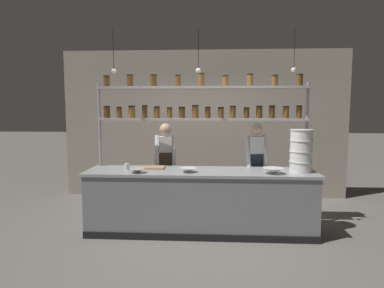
{
  "coord_description": "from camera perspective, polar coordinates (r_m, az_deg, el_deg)",
  "views": [
    {
      "loc": [
        0.17,
        -4.9,
        1.84
      ],
      "look_at": [
        -0.14,
        0.2,
        1.29
      ],
      "focal_mm": 32.0,
      "sensor_mm": 36.0,
      "label": 1
    }
  ],
  "objects": [
    {
      "name": "container_stack",
      "position": [
        5.09,
        17.72,
        -1.08
      ],
      "size": [
        0.32,
        0.32,
        0.61
      ],
      "color": "white",
      "rests_on": "prep_counter"
    },
    {
      "name": "pendant_light_row",
      "position": [
        4.94,
        1.51,
        12.46
      ],
      "size": [
        2.61,
        0.07,
        0.61
      ],
      "color": "black"
    },
    {
      "name": "spice_shelf_unit",
      "position": [
        5.24,
        1.51,
        6.26
      ],
      "size": [
        3.22,
        0.28,
        2.35
      ],
      "color": "#999BA0",
      "rests_on": "ground_plane"
    },
    {
      "name": "cutting_board",
      "position": [
        5.21,
        -6.78,
        -3.91
      ],
      "size": [
        0.4,
        0.26,
        0.02
      ],
      "color": "#A88456",
      "rests_on": "prep_counter"
    },
    {
      "name": "chef_left",
      "position": [
        5.87,
        -4.41,
        -3.16
      ],
      "size": [
        0.38,
        0.3,
        1.56
      ],
      "rotation": [
        0.0,
        0.0,
        0.11
      ],
      "color": "black",
      "rests_on": "ground_plane"
    },
    {
      "name": "prep_bowl_center_back",
      "position": [
        4.88,
        -9.15,
        -4.42
      ],
      "size": [
        0.22,
        0.22,
        0.06
      ],
      "color": "#B2B7BC",
      "rests_on": "prep_counter"
    },
    {
      "name": "chef_center",
      "position": [
        5.6,
        10.5,
        -3.46
      ],
      "size": [
        0.39,
        0.32,
        1.6
      ],
      "rotation": [
        0.0,
        0.0,
        0.17
      ],
      "color": "black",
      "rests_on": "ground_plane"
    },
    {
      "name": "serving_cup_front",
      "position": [
        5.15,
        -10.8,
        -3.72
      ],
      "size": [
        0.07,
        0.07,
        0.09
      ],
      "color": "silver",
      "rests_on": "prep_counter"
    },
    {
      "name": "prep_bowl_center_front",
      "position": [
        4.85,
        -0.64,
        -4.38
      ],
      "size": [
        0.23,
        0.23,
        0.06
      ],
      "color": "white",
      "rests_on": "prep_counter"
    },
    {
      "name": "ground_plane",
      "position": [
        5.24,
        1.39,
        -14.38
      ],
      "size": [
        40.0,
        40.0,
        0.0
      ],
      "primitive_type": "plane",
      "color": "slate"
    },
    {
      "name": "prep_counter",
      "position": [
        5.1,
        1.4,
        -9.54
      ],
      "size": [
        3.33,
        0.76,
        0.92
      ],
      "color": "gray",
      "rests_on": "ground_plane"
    },
    {
      "name": "back_wall",
      "position": [
        7.0,
        2.04,
        3.27
      ],
      "size": [
        5.73,
        0.12,
        2.97
      ],
      "primitive_type": "cube",
      "color": "#9E9384",
      "rests_on": "ground_plane"
    },
    {
      "name": "prep_bowl_near_left",
      "position": [
        4.89,
        13.35,
        -4.37
      ],
      "size": [
        0.29,
        0.29,
        0.08
      ],
      "color": "white",
      "rests_on": "prep_counter"
    }
  ]
}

